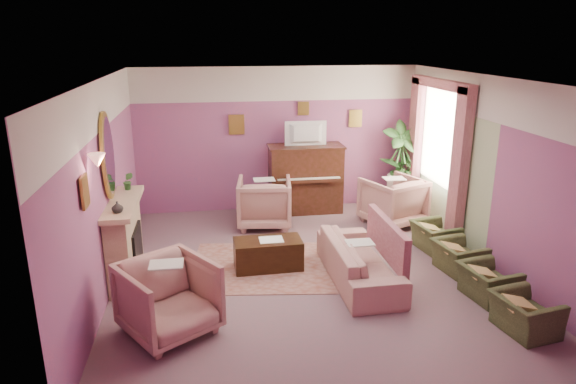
{
  "coord_description": "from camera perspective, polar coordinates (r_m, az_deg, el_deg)",
  "views": [
    {
      "loc": [
        -1.36,
        -6.83,
        3.34
      ],
      "look_at": [
        -0.21,
        0.4,
        1.11
      ],
      "focal_mm": 32.0,
      "sensor_mm": 36.0,
      "label": 1
    }
  ],
  "objects": [
    {
      "name": "floor",
      "position": [
        7.72,
        2.03,
        -8.71
      ],
      "size": [
        5.5,
        6.0,
        0.01
      ],
      "primitive_type": "cube",
      "color": "#775A62",
      "rests_on": "ground"
    },
    {
      "name": "ceiling",
      "position": [
        6.98,
        2.27,
        12.48
      ],
      "size": [
        5.5,
        6.0,
        0.01
      ],
      "primitive_type": "cube",
      "color": "white",
      "rests_on": "wall_back"
    },
    {
      "name": "wall_back",
      "position": [
        10.11,
        -1.15,
        5.87
      ],
      "size": [
        5.5,
        0.02,
        2.8
      ],
      "primitive_type": "cube",
      "color": "#794C7F",
      "rests_on": "floor"
    },
    {
      "name": "wall_front",
      "position": [
        4.5,
        9.6,
        -8.87
      ],
      "size": [
        5.5,
        0.02,
        2.8
      ],
      "primitive_type": "cube",
      "color": "#794C7F",
      "rests_on": "floor"
    },
    {
      "name": "wall_left",
      "position": [
        7.23,
        -19.76,
        0.34
      ],
      "size": [
        0.02,
        6.0,
        2.8
      ],
      "primitive_type": "cube",
      "color": "#794C7F",
      "rests_on": "floor"
    },
    {
      "name": "wall_right",
      "position": [
        8.2,
        21.36,
        2.07
      ],
      "size": [
        0.02,
        6.0,
        2.8
      ],
      "primitive_type": "cube",
      "color": "#794C7F",
      "rests_on": "floor"
    },
    {
      "name": "picture_rail_band",
      "position": [
        9.95,
        -1.18,
        11.94
      ],
      "size": [
        5.5,
        0.01,
        0.65
      ],
      "primitive_type": "cube",
      "color": "beige",
      "rests_on": "wall_back"
    },
    {
      "name": "stripe_panel",
      "position": [
        9.38,
        17.17,
        2.19
      ],
      "size": [
        0.01,
        3.0,
        2.15
      ],
      "primitive_type": "cube",
      "color": "#9DB186",
      "rests_on": "wall_right"
    },
    {
      "name": "fireplace_surround",
      "position": [
        7.66,
        -17.7,
        -5.28
      ],
      "size": [
        0.3,
        1.4,
        1.1
      ],
      "primitive_type": "cube",
      "color": "tan",
      "rests_on": "floor"
    },
    {
      "name": "fireplace_inset",
      "position": [
        7.7,
        -16.86,
        -6.29
      ],
      "size": [
        0.18,
        0.72,
        0.68
      ],
      "primitive_type": "cube",
      "color": "black",
      "rests_on": "floor"
    },
    {
      "name": "fire_ember",
      "position": [
        7.77,
        -16.45,
        -7.5
      ],
      "size": [
        0.06,
        0.54,
        0.1
      ],
      "primitive_type": "cube",
      "color": "#FF7400",
      "rests_on": "floor"
    },
    {
      "name": "mantel_shelf",
      "position": [
        7.47,
        -17.86,
        -1.21
      ],
      "size": [
        0.4,
        1.55,
        0.07
      ],
      "primitive_type": "cube",
      "color": "tan",
      "rests_on": "fireplace_surround"
    },
    {
      "name": "hearth",
      "position": [
        7.85,
        -15.89,
        -8.87
      ],
      "size": [
        0.55,
        1.5,
        0.02
      ],
      "primitive_type": "cube",
      "color": "tan",
      "rests_on": "floor"
    },
    {
      "name": "mirror_frame",
      "position": [
        7.32,
        -19.42,
        3.81
      ],
      "size": [
        0.04,
        0.72,
        1.2
      ],
      "primitive_type": "ellipsoid",
      "color": "#B09438",
      "rests_on": "wall_left"
    },
    {
      "name": "mirror_glass",
      "position": [
        7.31,
        -19.23,
        3.82
      ],
      "size": [
        0.01,
        0.6,
        1.06
      ],
      "primitive_type": "ellipsoid",
      "color": "silver",
      "rests_on": "wall_left"
    },
    {
      "name": "sconce_shade",
      "position": [
        6.26,
        -20.45,
        3.29
      ],
      "size": [
        0.2,
        0.2,
        0.16
      ],
      "primitive_type": "cone",
      "color": "#FFA287",
      "rests_on": "wall_left"
    },
    {
      "name": "piano",
      "position": [
        10.06,
        1.95,
        1.41
      ],
      "size": [
        1.4,
        0.6,
        1.3
      ],
      "primitive_type": "cube",
      "color": "#3A1D12",
      "rests_on": "floor"
    },
    {
      "name": "piano_keyshelf",
      "position": [
        9.71,
        2.35,
        1.26
      ],
      "size": [
        1.3,
        0.12,
        0.06
      ],
      "primitive_type": "cube",
      "color": "#3A1D12",
      "rests_on": "piano"
    },
    {
      "name": "piano_keys",
      "position": [
        9.7,
        2.35,
        1.49
      ],
      "size": [
        1.2,
        0.08,
        0.02
      ],
      "primitive_type": "cube",
      "color": "silver",
      "rests_on": "piano"
    },
    {
      "name": "piano_top",
      "position": [
        9.9,
        1.99,
        5.09
      ],
      "size": [
        1.45,
        0.65,
        0.04
      ],
      "primitive_type": "cube",
      "color": "#3A1D12",
      "rests_on": "piano"
    },
    {
      "name": "television",
      "position": [
        9.8,
        2.06,
        6.69
      ],
      "size": [
        0.8,
        0.12,
        0.48
      ],
      "primitive_type": "imported",
      "color": "black",
      "rests_on": "piano"
    },
    {
      "name": "print_back_left",
      "position": [
        9.94,
        -5.74,
        7.47
      ],
      "size": [
        0.3,
        0.03,
        0.38
      ],
      "primitive_type": "cube",
      "color": "#B09438",
      "rests_on": "wall_back"
    },
    {
      "name": "print_back_right",
      "position": [
        10.33,
        7.5,
        8.11
      ],
      "size": [
        0.26,
        0.03,
        0.34
      ],
      "primitive_type": "cube",
      "color": "#B09438",
      "rests_on": "wall_back"
    },
    {
      "name": "print_back_mid",
      "position": [
        10.05,
        1.72,
        9.27
      ],
      "size": [
        0.22,
        0.03,
        0.26
      ],
      "primitive_type": "cube",
      "color": "#B09438",
      "rests_on": "wall_back"
    },
    {
      "name": "print_left_wall",
      "position": [
        6.01,
        -21.65,
        0.05
      ],
      "size": [
        0.03,
        0.28,
        0.36
      ],
      "primitive_type": "cube",
      "color": "#B09438",
      "rests_on": "wall_left"
    },
    {
      "name": "window_blind",
      "position": [
        9.45,
        16.65,
        6.24
      ],
      "size": [
        0.03,
        1.4,
        1.8
      ],
      "primitive_type": "cube",
      "color": "beige",
      "rests_on": "wall_right"
    },
    {
      "name": "curtain_left",
      "position": [
        8.7,
        18.51,
        2.48
      ],
      "size": [
        0.16,
        0.34,
        2.6
      ],
      "primitive_type": "cube",
      "color": "#95525C",
      "rests_on": "floor"
    },
    {
      "name": "curtain_right",
      "position": [
        10.32,
        13.9,
        5.03
      ],
      "size": [
        0.16,
        0.34,
        2.6
      ],
      "primitive_type": "cube",
      "color": "#95525C",
      "rests_on": "floor"
    },
    {
      "name": "pelmet",
      "position": [
        9.31,
        16.65,
        11.44
      ],
      "size": [
        0.16,
        2.2,
        0.16
      ],
      "primitive_type": "cube",
      "color": "#95525C",
      "rests_on": "wall_right"
    },
    {
      "name": "mantel_plant",
      "position": [
        7.94,
        -17.34,
        1.18
      ],
      "size": [
        0.16,
        0.16,
        0.28
      ],
      "primitive_type": "imported",
      "color": "#2E6028",
      "rests_on": "mantel_shelf"
    },
    {
      "name": "mantel_vase",
      "position": [
        6.96,
        -18.43,
        -1.62
      ],
      "size": [
        0.16,
        0.16,
        0.16
      ],
      "primitive_type": "imported",
      "color": "beige",
      "rests_on": "mantel_shelf"
    },
    {
      "name": "area_rug",
      "position": [
        7.84,
        -1.5,
        -8.23
      ],
      "size": [
        2.72,
        2.11,
        0.01
      ],
      "primitive_type": "cube",
      "rotation": [
        0.0,
        0.0,
        -0.13
      ],
      "color": "#946155",
      "rests_on": "floor"
    },
    {
      "name": "coffee_table",
      "position": [
        7.71,
        -2.24,
        -6.92
      ],
      "size": [
        1.01,
        0.53,
        0.45
      ],
      "primitive_type": "cube",
      "rotation": [
        0.0,
        0.0,
        0.03
      ],
      "color": "black",
      "rests_on": "floor"
    },
    {
      "name": "table_paper",
      "position": [
        7.63,
        -1.88,
        -5.31
      ],
      "size": [
        0.35,
        0.28,
        0.01
      ],
      "primitive_type": "cube",
      "color": "white",
      "rests_on": "coffee_table"
    },
    {
      "name": "sofa",
      "position": [
        7.36,
        7.92,
        -6.79
      ],
      "size": [
        0.66,
        1.99,
        0.8
      ],
      "primitive_type": "imported",
      "color": "tan",
      "rests_on": "floor"
    },
    {
      "name": "sofa_throw",
      "position": [
        7.4,
        10.96,
        -5.13
      ],
      "size": [
        0.1,
        1.51,
        0.55
      ],
      "primitive_type": "cube",
      "color": "#95525C",
      "rests_on": "sofa"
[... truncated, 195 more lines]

